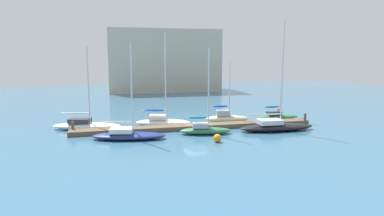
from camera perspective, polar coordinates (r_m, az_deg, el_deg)
name	(u,v)px	position (r m, az deg, el deg)	size (l,w,h in m)	color
ground_plane	(196,129)	(36.41, 0.75, -3.58)	(120.00, 120.00, 0.00)	#386684
dock_pier	(196,127)	(36.36, 0.75, -3.20)	(26.30, 1.63, 0.49)	brown
dock_piling_near_end	(73,128)	(36.04, -19.60, -3.16)	(0.28, 0.28, 1.31)	brown
dock_piling_far_end	(305,119)	(40.74, 18.65, -1.78)	(0.28, 0.28, 1.31)	brown
sailboat_0	(86,125)	(37.87, -17.56, -2.74)	(7.61, 3.72, 8.85)	white
sailboat_1	(128,134)	(32.44, -10.78, -4.44)	(7.28, 3.55, 8.99)	navy
sailboat_2	(162,121)	(38.16, -5.06, -2.19)	(6.53, 3.56, 10.39)	white
sailboat_3	(205,129)	(33.94, 2.21, -3.57)	(5.42, 2.42, 8.66)	#2D7047
sailboat_4	(226,117)	(40.02, 5.86, -1.60)	(5.31, 2.44, 7.18)	beige
sailboat_5	(276,126)	(36.56, 14.07, -2.94)	(8.27, 2.54, 11.45)	black
sailboat_6	(277,116)	(42.99, 14.28, -1.26)	(5.35, 1.62, 8.33)	#2D7047
mooring_buoy_orange	(217,138)	(30.91, 4.33, -5.12)	(0.76, 0.76, 0.76)	orange
mooring_buoy_red	(280,110)	(48.87, 14.66, -0.33)	(0.60, 0.60, 0.60)	red
harbor_building_distant	(163,61)	(77.04, -4.87, 8.00)	(24.38, 10.75, 13.61)	#BCB299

